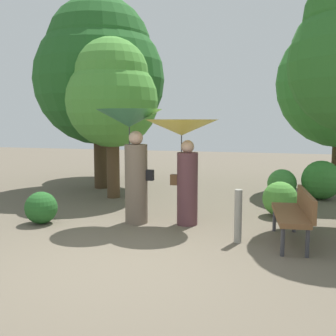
# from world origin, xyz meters

# --- Properties ---
(ground_plane) EXTENTS (40.00, 40.00, 0.00)m
(ground_plane) POSITION_xyz_m (0.00, 0.00, 0.00)
(ground_plane) COLOR brown
(person_left) EXTENTS (1.23, 1.23, 2.14)m
(person_left) POSITION_xyz_m (-0.56, 2.12, 1.54)
(person_left) COLOR #6B5B4C
(person_left) RESTS_ON ground
(person_right) EXTENTS (1.35, 1.35, 1.96)m
(person_right) POSITION_xyz_m (0.40, 2.26, 1.49)
(person_right) COLOR #563338
(person_right) RESTS_ON ground
(park_bench) EXTENTS (0.65, 1.54, 0.83)m
(park_bench) POSITION_xyz_m (2.39, 1.60, 0.51)
(park_bench) COLOR #38383D
(park_bench) RESTS_ON ground
(tree_near_left) EXTENTS (2.10, 2.10, 4.09)m
(tree_near_left) POSITION_xyz_m (-3.63, 7.82, 2.76)
(tree_near_left) COLOR brown
(tree_near_left) RESTS_ON ground
(tree_mid_left) EXTENTS (3.64, 3.64, 5.36)m
(tree_mid_left) POSITION_xyz_m (-2.87, 5.61, 3.35)
(tree_mid_left) COLOR #42301E
(tree_mid_left) RESTS_ON ground
(tree_far_back) EXTENTS (2.27, 2.27, 3.96)m
(tree_far_back) POSITION_xyz_m (-1.93, 4.33, 2.61)
(tree_far_back) COLOR #4C3823
(tree_far_back) RESTS_ON ground
(bush_path_left) EXTENTS (0.61, 0.61, 0.61)m
(bush_path_left) POSITION_xyz_m (-2.18, 1.55, 0.30)
(bush_path_left) COLOR #235B23
(bush_path_left) RESTS_ON ground
(bush_path_right) EXTENTS (0.71, 0.71, 0.71)m
(bush_path_right) POSITION_xyz_m (2.14, 3.44, 0.35)
(bush_path_right) COLOR #4C9338
(bush_path_right) RESTS_ON ground
(bush_behind_bench) EXTENTS (0.96, 0.96, 0.96)m
(bush_behind_bench) POSITION_xyz_m (3.09, 5.57, 0.48)
(bush_behind_bench) COLOR #387F33
(bush_behind_bench) RESTS_ON ground
(bush_far_side) EXTENTS (0.72, 0.72, 0.72)m
(bush_far_side) POSITION_xyz_m (2.16, 5.48, 0.36)
(bush_far_side) COLOR #428C3D
(bush_far_side) RESTS_ON ground
(path_marker_post) EXTENTS (0.12, 0.12, 0.86)m
(path_marker_post) POSITION_xyz_m (1.52, 1.39, 0.43)
(path_marker_post) COLOR gray
(path_marker_post) RESTS_ON ground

